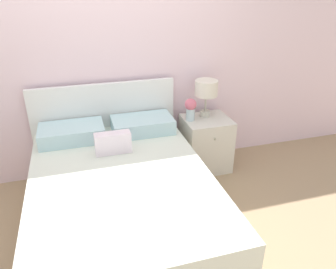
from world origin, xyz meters
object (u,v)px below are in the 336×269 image
bed (121,196)px  table_lamp (206,90)px  flower_vase (191,108)px  nightstand (206,143)px

bed → table_lamp: (1.04, 0.76, 0.58)m
table_lamp → flower_vase: 0.25m
bed → nightstand: (1.03, 0.67, 0.00)m
bed → nightstand: size_ratio=3.40×
nightstand → table_lamp: (0.01, 0.08, 0.58)m
bed → table_lamp: bearing=36.1°
nightstand → table_lamp: bearing=82.9°
nightstand → flower_vase: flower_vase is taller
bed → flower_vase: size_ratio=8.47×
table_lamp → flower_vase: (-0.19, -0.06, -0.16)m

